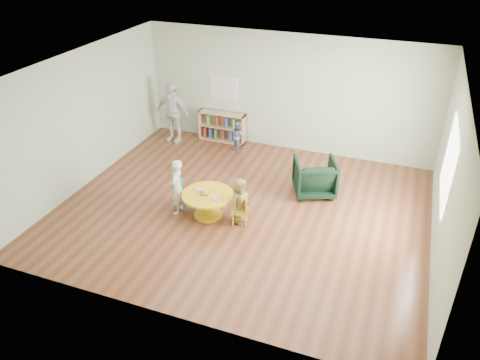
% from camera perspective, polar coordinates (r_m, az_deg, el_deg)
% --- Properties ---
extents(room, '(7.10, 7.00, 2.80)m').
position_cam_1_polar(room, '(8.35, 0.46, 7.34)').
color(room, '#592F1C').
rests_on(room, ground).
extents(activity_table, '(0.98, 0.98, 0.53)m').
position_cam_1_polar(activity_table, '(8.89, -3.96, -2.54)').
color(activity_table, gold).
rests_on(activity_table, ground).
extents(kid_chair_left, '(0.36, 0.36, 0.56)m').
position_cam_1_polar(kid_chair_left, '(9.24, -7.13, -1.61)').
color(kid_chair_left, '#167A74').
rests_on(kid_chair_left, ground).
extents(kid_chair_right, '(0.37, 0.37, 0.55)m').
position_cam_1_polar(kid_chair_right, '(8.70, 0.17, -3.62)').
color(kid_chair_right, gold).
rests_on(kid_chair_right, ground).
extents(bookshelf, '(1.20, 0.30, 0.75)m').
position_cam_1_polar(bookshelf, '(11.94, -2.19, 6.53)').
color(bookshelf, tan).
rests_on(bookshelf, ground).
extents(alphabet_poster, '(0.74, 0.01, 0.54)m').
position_cam_1_polar(alphabet_poster, '(11.69, -1.98, 11.18)').
color(alphabet_poster, white).
rests_on(alphabet_poster, ground).
extents(armchair, '(1.07, 1.08, 0.76)m').
position_cam_1_polar(armchair, '(9.69, 9.08, 0.36)').
color(armchair, black).
rests_on(armchair, ground).
extents(child_left, '(0.34, 0.45, 1.12)m').
position_cam_1_polar(child_left, '(8.95, -7.74, -0.85)').
color(child_left, silver).
rests_on(child_left, ground).
extents(child_right, '(0.41, 0.51, 0.91)m').
position_cam_1_polar(child_right, '(8.64, -0.01, -2.59)').
color(child_right, gold).
rests_on(child_right, ground).
extents(toddler, '(0.45, 0.44, 0.73)m').
position_cam_1_polar(toddler, '(11.41, -0.22, 5.40)').
color(toddler, '#181A3E').
rests_on(toddler, ground).
extents(adult_caretaker, '(0.94, 0.47, 1.54)m').
position_cam_1_polar(adult_caretaker, '(11.87, -8.23, 8.19)').
color(adult_caretaker, silver).
rests_on(adult_caretaker, ground).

